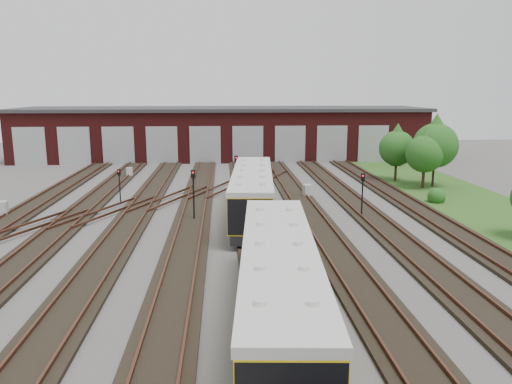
{
  "coord_description": "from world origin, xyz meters",
  "views": [
    {
      "loc": [
        0.11,
        -24.46,
        8.51
      ],
      "look_at": [
        2.2,
        7.28,
        2.0
      ],
      "focal_mm": 35.0,
      "sensor_mm": 36.0,
      "label": 1
    }
  ],
  "objects": [
    {
      "name": "ground",
      "position": [
        0.0,
        0.0,
        0.0
      ],
      "size": [
        120.0,
        120.0,
        0.0
      ],
      "primitive_type": "plane",
      "color": "#403E3C",
      "rests_on": "ground"
    },
    {
      "name": "track_network",
      "position": [
        -0.17,
        0.59,
        0.11
      ],
      "size": [
        30.4,
        70.0,
        0.33
      ],
      "color": "black",
      "rests_on": "ground"
    },
    {
      "name": "maintenance_shed",
      "position": [
        -0.01,
        39.97,
        3.2
      ],
      "size": [
        51.0,
        12.5,
        6.35
      ],
      "color": "#4A1212",
      "rests_on": "ground"
    },
    {
      "name": "grass_verge",
      "position": [
        19.0,
        10.0,
        0.03
      ],
      "size": [
        8.0,
        55.0,
        0.05
      ],
      "primitive_type": "cube",
      "color": "#234B19",
      "rests_on": "ground"
    },
    {
      "name": "metro_train",
      "position": [
        2.0,
        -7.97,
        1.83
      ],
      "size": [
        3.59,
        46.31,
        2.93
      ],
      "rotation": [
        0.0,
        0.0,
        -0.07
      ],
      "color": "black",
      "rests_on": "ground"
    },
    {
      "name": "signal_mast_0",
      "position": [
        -7.86,
        13.64,
        1.68
      ],
      "size": [
        0.25,
        0.24,
        2.59
      ],
      "rotation": [
        0.0,
        0.0,
        -0.25
      ],
      "color": "black",
      "rests_on": "ground"
    },
    {
      "name": "signal_mast_1",
      "position": [
        -1.88,
        7.72,
        2.19
      ],
      "size": [
        0.27,
        0.25,
        3.43
      ],
      "rotation": [
        0.0,
        0.0,
        -0.02
      ],
      "color": "black",
      "rests_on": "ground"
    },
    {
      "name": "signal_mast_2",
      "position": [
        1.11,
        14.49,
        2.2
      ],
      "size": [
        0.28,
        0.27,
        3.46
      ],
      "rotation": [
        0.0,
        0.0,
        -0.15
      ],
      "color": "black",
      "rests_on": "ground"
    },
    {
      "name": "signal_mast_3",
      "position": [
        9.41,
        7.8,
        1.98
      ],
      "size": [
        0.3,
        0.28,
        3.07
      ],
      "rotation": [
        0.0,
        0.0,
        -0.34
      ],
      "color": "black",
      "rests_on": "ground"
    },
    {
      "name": "relay_cabinet_0",
      "position": [
        -15.0,
        9.68,
        0.54
      ],
      "size": [
        0.68,
        0.58,
        1.09
      ],
      "primitive_type": "cube",
      "rotation": [
        0.0,
        0.0,
        0.06
      ],
      "color": "#B3B6B8",
      "rests_on": "ground"
    },
    {
      "name": "relay_cabinet_1",
      "position": [
        -9.24,
        25.12,
        0.49
      ],
      "size": [
        0.71,
        0.64,
        0.98
      ],
      "primitive_type": "cube",
      "rotation": [
        0.0,
        0.0,
        0.31
      ],
      "color": "#B3B6B8",
      "rests_on": "ground"
    },
    {
      "name": "relay_cabinet_2",
      "position": [
        2.48,
        4.85,
        0.52
      ],
      "size": [
        0.74,
        0.67,
        1.05
      ],
      "primitive_type": "cube",
      "rotation": [
        0.0,
        0.0,
        -0.26
      ],
      "color": "#B3B6B8",
      "rests_on": "ground"
    },
    {
      "name": "relay_cabinet_3",
      "position": [
        4.04,
        25.08,
        0.53
      ],
      "size": [
        0.75,
        0.68,
        1.06
      ],
      "primitive_type": "cube",
      "rotation": [
        0.0,
        0.0,
        -0.26
      ],
      "color": "#B3B6B8",
      "rests_on": "ground"
    },
    {
      "name": "relay_cabinet_4",
      "position": [
        6.8,
        14.53,
        0.53
      ],
      "size": [
        0.77,
        0.71,
        1.06
      ],
      "primitive_type": "cube",
      "rotation": [
        0.0,
        0.0,
        0.33
      ],
      "color": "#B3B6B8",
      "rests_on": "ground"
    },
    {
      "name": "tree_0",
      "position": [
        16.45,
        21.4,
        3.53
      ],
      "size": [
        3.32,
        3.32,
        5.5
      ],
      "color": "black",
      "rests_on": "ground"
    },
    {
      "name": "tree_1",
      "position": [
        17.6,
        17.57,
        3.48
      ],
      "size": [
        3.27,
        3.27,
        5.42
      ],
      "color": "black",
      "rests_on": "ground"
    },
    {
      "name": "tree_2",
      "position": [
        18.77,
        18.26,
        4.2
      ],
      "size": [
        3.94,
        3.94,
        6.54
      ],
      "color": "black",
      "rests_on": "ground"
    },
    {
      "name": "bush_1",
      "position": [
        16.44,
        12.02,
        0.68
      ],
      "size": [
        1.36,
        1.36,
        1.36
      ],
      "primitive_type": "sphere",
      "color": "#174C15",
      "rests_on": "ground"
    },
    {
      "name": "bush_2",
      "position": [
        19.82,
        30.66,
        0.61
      ],
      "size": [
        1.22,
        1.22,
        1.22
      ],
      "primitive_type": "sphere",
      "color": "#174C15",
      "rests_on": "ground"
    }
  ]
}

